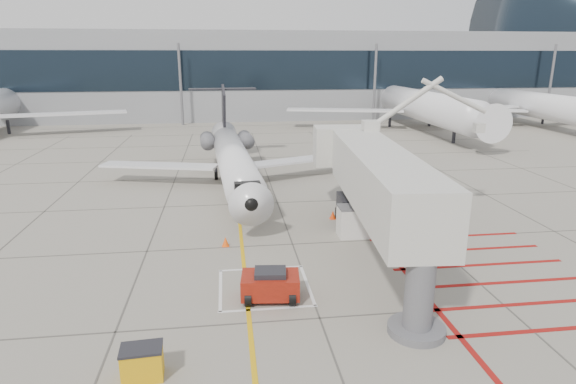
{
  "coord_description": "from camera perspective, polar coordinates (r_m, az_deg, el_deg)",
  "views": [
    {
      "loc": [
        -3.5,
        -21.01,
        10.25
      ],
      "look_at": [
        0.0,
        6.0,
        2.5
      ],
      "focal_mm": 30.0,
      "sensor_mm": 36.0,
      "label": 1
    }
  ],
  "objects": [
    {
      "name": "baggage_cart",
      "position": [
        30.15,
        10.87,
        -2.93
      ],
      "size": [
        2.47,
        1.98,
        1.35
      ],
      "primitive_type": null,
      "rotation": [
        0.0,
        0.0,
        0.33
      ],
      "color": "slate",
      "rests_on": "ground_plane"
    },
    {
      "name": "ground_power_unit",
      "position": [
        28.5,
        8.28,
        -3.42
      ],
      "size": [
        2.3,
        1.35,
        1.82
      ],
      "primitive_type": null,
      "rotation": [
        0.0,
        0.0,
        -0.0
      ],
      "color": "silver",
      "rests_on": "ground_plane"
    },
    {
      "name": "regional_jet",
      "position": [
        36.3,
        -6.25,
        5.3
      ],
      "size": [
        23.71,
        29.1,
        7.29
      ],
      "primitive_type": null,
      "rotation": [
        0.0,
        0.0,
        0.06
      ],
      "color": "white",
      "rests_on": "ground_plane"
    },
    {
      "name": "ground_plane",
      "position": [
        23.64,
        1.9,
        -9.82
      ],
      "size": [
        260.0,
        260.0,
        0.0
      ],
      "primitive_type": "plane",
      "color": "gray",
      "rests_on": "ground"
    },
    {
      "name": "terminal_building",
      "position": [
        92.07,
        1.09,
        13.86
      ],
      "size": [
        180.0,
        28.0,
        14.0
      ],
      "primitive_type": "cube",
      "color": "gray",
      "rests_on": "ground_plane"
    },
    {
      "name": "bg_aircraft_c",
      "position": [
        72.48,
        15.12,
        12.13
      ],
      "size": [
        37.08,
        41.2,
        12.36
      ],
      "primitive_type": null,
      "color": "silver",
      "rests_on": "ground_plane"
    },
    {
      "name": "cone_nose",
      "position": [
        27.1,
        -7.41,
        -5.85
      ],
      "size": [
        0.4,
        0.4,
        0.55
      ],
      "primitive_type": "cone",
      "color": "#FF540D",
      "rests_on": "ground_plane"
    },
    {
      "name": "pushback_tug",
      "position": [
        21.21,
        -2.1,
        -10.81
      ],
      "size": [
        2.64,
        1.81,
        1.45
      ],
      "primitive_type": null,
      "rotation": [
        0.0,
        0.0,
        -0.1
      ],
      "color": "maroon",
      "rests_on": "ground_plane"
    },
    {
      "name": "terminal_glass_band",
      "position": [
        78.17,
        2.65,
        14.22
      ],
      "size": [
        180.0,
        0.1,
        6.0
      ],
      "primitive_type": "cube",
      "color": "black",
      "rests_on": "ground_plane"
    },
    {
      "name": "spill_bin",
      "position": [
        17.38,
        -16.89,
        -18.76
      ],
      "size": [
        1.37,
        0.96,
        1.14
      ],
      "primitive_type": null,
      "rotation": [
        0.0,
        0.0,
        0.07
      ],
      "color": "#E0A20C",
      "rests_on": "ground_plane"
    },
    {
      "name": "cone_side",
      "position": [
        31.4,
        5.34,
        -2.7
      ],
      "size": [
        0.4,
        0.4,
        0.56
      ],
      "primitive_type": "cone",
      "color": "#E33C0B",
      "rests_on": "ground_plane"
    },
    {
      "name": "jet_bridge",
      "position": [
        24.1,
        10.99,
        0.06
      ],
      "size": [
        10.47,
        19.65,
        7.6
      ],
      "primitive_type": null,
      "rotation": [
        0.0,
        0.0,
        -0.08
      ],
      "color": "silver",
      "rests_on": "ground_plane"
    },
    {
      "name": "bg_aircraft_d",
      "position": [
        81.37,
        27.53,
        10.83
      ],
      "size": [
        33.32,
        37.02,
        11.11
      ],
      "primitive_type": null,
      "color": "silver",
      "rests_on": "ground_plane"
    }
  ]
}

